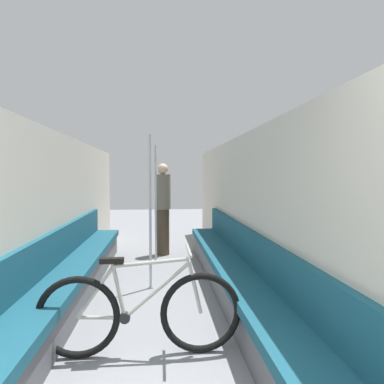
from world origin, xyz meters
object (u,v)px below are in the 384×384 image
bench_seat_row_left (63,286)px  passenger_standing (163,208)px  grab_pole_near (156,204)px  bench_seat_row_right (239,281)px  bicycle (140,313)px  grab_pole_far (150,214)px

bench_seat_row_left → passenger_standing: passenger_standing is taller
grab_pole_near → bench_seat_row_right: bearing=-65.9°
bench_seat_row_right → bicycle: bicycle is taller
bench_seat_row_left → passenger_standing: (1.17, 2.70, 0.64)m
grab_pole_far → bench_seat_row_right: bearing=-33.7°
bench_seat_row_left → grab_pole_near: (1.03, 2.26, 0.74)m
bench_seat_row_right → grab_pole_far: grab_pole_far is taller
bench_seat_row_left → bicycle: (0.93, -1.06, 0.08)m
grab_pole_far → bicycle: bearing=-91.4°
grab_pole_near → grab_pole_far: size_ratio=1.00×
bench_seat_row_right → bicycle: size_ratio=3.44×
passenger_standing → bench_seat_row_left: bearing=-165.0°
bicycle → passenger_standing: passenger_standing is taller
bench_seat_row_left → bicycle: size_ratio=3.44×
bench_seat_row_right → passenger_standing: 2.91m
bench_seat_row_right → passenger_standing: size_ratio=3.39×
grab_pole_near → grab_pole_far: same height
bench_seat_row_left → grab_pole_near: size_ratio=2.87×
bicycle → grab_pole_far: bearing=74.8°
bicycle → bench_seat_row_left: bearing=117.7°
bench_seat_row_right → grab_pole_far: (-1.07, 0.71, 0.74)m
bench_seat_row_left → passenger_standing: bearing=66.7°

